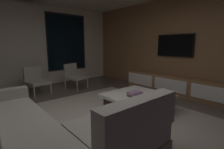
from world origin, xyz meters
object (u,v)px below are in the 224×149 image
Objects in this scene: book_stack_on_coffee_table at (134,94)px; accent_chair_near_window at (74,75)px; sectional_couch at (41,135)px; coffee_table at (137,103)px; accent_chair_by_curtain at (36,79)px; mounted_tv at (175,45)px; media_console at (175,85)px.

accent_chair_near_window is at bearing 88.68° from book_stack_on_coffee_table.
sectional_couch reaches higher than book_stack_on_coffee_table.
sectional_couch reaches higher than coffee_table.
coffee_table is 2.92m from accent_chair_by_curtain.
accent_chair_by_curtain is at bearing 111.66° from book_stack_on_coffee_table.
sectional_couch is at bearing -125.25° from accent_chair_near_window.
accent_chair_by_curtain is 0.73× the size of mounted_tv.
media_console is (1.86, 0.13, -0.16)m from book_stack_on_coffee_table.
mounted_tv is (2.04, 0.33, 0.94)m from book_stack_on_coffee_table.
accent_chair_by_curtain is at bearing 138.84° from media_console.
book_stack_on_coffee_table is 1.87m from media_console.
book_stack_on_coffee_table reaches higher than coffee_table.
coffee_table is 0.37× the size of media_console.
book_stack_on_coffee_table is at bearing -68.34° from accent_chair_by_curtain.
media_console is (1.80, -2.44, -0.18)m from accent_chair_near_window.
accent_chair_by_curtain is 0.25× the size of media_console.
mounted_tv is at bearing 6.67° from sectional_couch.
media_console is at bearing 3.14° from coffee_table.
book_stack_on_coffee_table is at bearing 3.89° from sectional_couch.
mounted_tv is (3.11, -2.36, 0.92)m from accent_chair_by_curtain.
book_stack_on_coffee_table is (1.85, 0.13, 0.12)m from sectional_couch.
book_stack_on_coffee_table is 0.37× the size of accent_chair_by_curtain.
sectional_couch reaches higher than accent_chair_near_window.
media_console is at bearing -41.16° from accent_chair_by_curtain.
media_console is (2.92, -2.56, -0.18)m from accent_chair_by_curtain.
mounted_tv reaches higher than book_stack_on_coffee_table.
accent_chair_near_window is 1.00× the size of accent_chair_by_curtain.
coffee_table is at bearing -65.60° from accent_chair_by_curtain.
accent_chair_by_curtain is at bearing 114.40° from coffee_table.
coffee_table is at bearing 4.65° from sectional_couch.
accent_chair_by_curtain is at bearing 142.79° from mounted_tv.
mounted_tv reaches higher than accent_chair_near_window.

